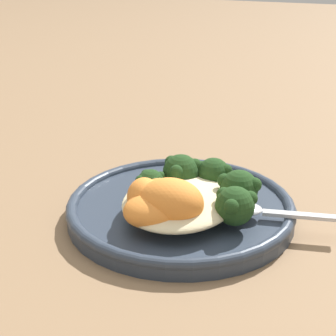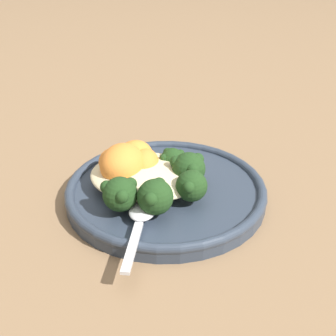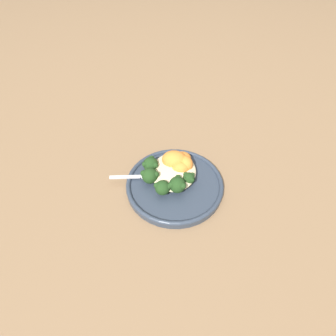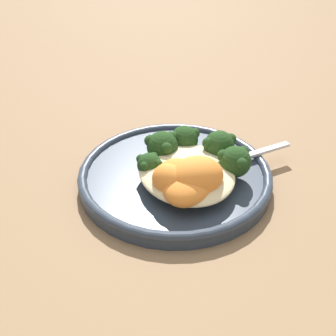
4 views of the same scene
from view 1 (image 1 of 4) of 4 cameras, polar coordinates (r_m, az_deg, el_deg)
ground_plane at (r=0.59m, az=2.64°, el=-6.00°), size 4.00×4.00×0.00m
plate at (r=0.61m, az=1.29°, el=-4.14°), size 0.24×0.24×0.02m
quinoa_mound at (r=0.57m, az=1.13°, el=-3.38°), size 0.13×0.11×0.02m
broccoli_stalk_0 at (r=0.55m, az=5.61°, el=-3.90°), size 0.04×0.11×0.04m
broccoli_stalk_1 at (r=0.58m, az=5.90°, el=-2.47°), size 0.08×0.12×0.04m
broccoli_stalk_2 at (r=0.61m, az=3.89°, el=-1.16°), size 0.11×0.07×0.04m
broccoli_stalk_3 at (r=0.61m, az=1.11°, el=-0.83°), size 0.11×0.04×0.04m
broccoli_stalk_4 at (r=0.60m, az=-1.50°, el=-2.05°), size 0.07×0.06×0.03m
sweet_potato_chunk_0 at (r=0.54m, az=0.30°, el=-3.48°), size 0.05×0.07×0.05m
sweet_potato_chunk_1 at (r=0.55m, az=-1.15°, el=-4.15°), size 0.09×0.09×0.03m
sweet_potato_chunk_2 at (r=0.57m, az=-0.71°, el=-2.79°), size 0.04×0.05×0.04m
sweet_potato_chunk_3 at (r=0.56m, az=-2.39°, el=-3.05°), size 0.06×0.05×0.04m
spoon at (r=0.58m, az=8.73°, el=-4.23°), size 0.04×0.12×0.01m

